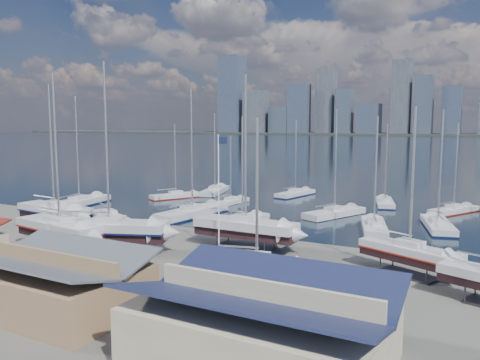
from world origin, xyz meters
The scene contains 30 objects.
ground centered at (0.00, -10.00, 0.00)m, with size 1400.00×1400.00×0.00m, color #605E59.
water centered at (0.00, 300.00, -0.15)m, with size 1400.00×600.00×0.40m, color #172036.
far_shore centered at (0.00, 560.00, 1.10)m, with size 1400.00×80.00×2.20m, color #2D332D.
skyline centered at (-7.83, 553.76, 39.09)m, with size 639.14×43.80×107.69m.
shed_grey centered at (0.00, -26.00, 2.15)m, with size 12.60×8.40×4.17m.
shed_blue centered at (16.00, -26.00, 2.42)m, with size 13.65×9.45×4.71m.
sailboat_cradle_0 centered at (-20.65, -8.44, 2.15)m, with size 11.19×4.07×17.58m.
sailboat_cradle_1 centered at (-12.21, -14.95, 2.17)m, with size 11.47×4.54×17.88m.
sailboat_cradle_2 centered at (-12.30, -7.81, 1.93)m, with size 8.10×5.55×13.20m.
sailboat_cradle_3 centered at (-7.22, -13.09, 2.22)m, with size 12.22×7.30×18.86m.
sailboat_cradle_4 centered at (4.31, -5.49, 2.16)m, with size 10.95×3.08×17.73m.
sailboat_cradle_5 centered at (10.83, -16.16, 1.93)m, with size 8.40×4.16×13.30m.
sailboat_cradle_6 centered at (20.67, -6.84, 1.98)m, with size 9.00×5.66×14.27m.
sailboat_moored_0 centered at (-30.52, 4.68, 0.31)m, with size 4.92×12.31×17.90m.
sailboat_moored_1 centered at (-21.60, 18.06, 0.31)m, with size 6.65×9.15×13.55m.
sailboat_moored_2 centered at (-18.52, 26.17, 0.32)m, with size 5.38×10.69×15.55m.
sailboat_moored_3 centered at (-9.93, 5.89, 0.31)m, with size 4.81×12.63×18.42m.
sailboat_moored_4 centered at (-10.27, 17.45, 0.33)m, with size 3.08×7.82×11.50m.
sailboat_moored_5 centered at (-4.16, 30.24, 0.31)m, with size 4.65×9.84×14.18m.
sailboat_moored_6 centered at (-1.19, 4.25, 0.31)m, with size 3.50×9.88×14.48m.
sailboat_moored_7 centered at (7.59, 15.13, 0.32)m, with size 6.74×10.64×15.60m.
sailboat_moored_8 centered at (11.96, 27.85, 0.31)m, with size 4.74×9.35×13.46m.
sailboat_moored_9 centered at (14.33, 9.09, 0.32)m, with size 5.17×9.93×14.43m.
sailboat_moored_10 centered at (21.09, 13.52, 0.31)m, with size 5.33×10.58×15.24m.
sailboat_moored_11 centered at (22.10, 25.77, 0.31)m, with size 6.61×9.19×13.59m.
car_a centered at (-5.22, -18.24, 0.71)m, with size 1.68×4.18×1.43m, color gray.
car_b centered at (-1.35, -18.77, 0.82)m, with size 1.73×4.97×1.64m, color gray.
car_c centered at (-0.49, -21.37, 0.63)m, with size 2.10×4.56×1.27m, color gray.
car_d centered at (8.25, -19.96, 0.76)m, with size 2.13×5.24×1.52m, color gray.
flagpole centered at (2.45, -7.61, 6.79)m, with size 1.04×0.12×11.81m.
Camera 1 is at (26.16, -47.60, 12.76)m, focal length 35.00 mm.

